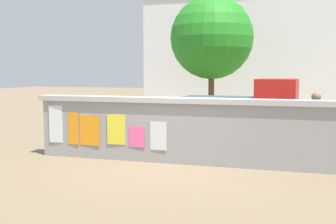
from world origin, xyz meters
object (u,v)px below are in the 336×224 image
(motorcycle, at_px, (144,119))
(person_walking, at_px, (315,119))
(bicycle_far, at_px, (109,131))
(tree_roadside, at_px, (212,38))
(auto_rickshaw_truck, at_px, (245,108))
(bicycle_near, at_px, (153,138))

(motorcycle, distance_m, person_walking, 6.31)
(bicycle_far, height_order, person_walking, person_walking)
(tree_roadside, bearing_deg, auto_rickshaw_truck, -71.21)
(motorcycle, distance_m, bicycle_far, 2.41)
(bicycle_near, xyz_separation_m, person_walking, (3.96, 0.01, 0.62))
(auto_rickshaw_truck, height_order, tree_roadside, tree_roadside)
(bicycle_far, bearing_deg, bicycle_near, -27.06)
(motorcycle, height_order, tree_roadside, tree_roadside)
(bicycle_near, distance_m, bicycle_far, 1.82)
(tree_roadside, bearing_deg, bicycle_far, -96.36)
(bicycle_far, bearing_deg, auto_rickshaw_truck, 33.99)
(bicycle_near, relative_size, person_walking, 1.05)
(bicycle_far, bearing_deg, person_walking, -8.39)
(tree_roadside, bearing_deg, bicycle_near, -87.14)
(motorcycle, distance_m, bicycle_near, 3.54)
(bicycle_near, relative_size, bicycle_far, 1.01)
(bicycle_far, bearing_deg, tree_roadside, 83.64)
(auto_rickshaw_truck, distance_m, person_walking, 3.81)
(person_walking, relative_size, tree_roadside, 0.28)
(auto_rickshaw_truck, relative_size, tree_roadside, 0.64)
(auto_rickshaw_truck, bearing_deg, motorcycle, -179.49)
(auto_rickshaw_truck, relative_size, bicycle_far, 2.18)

